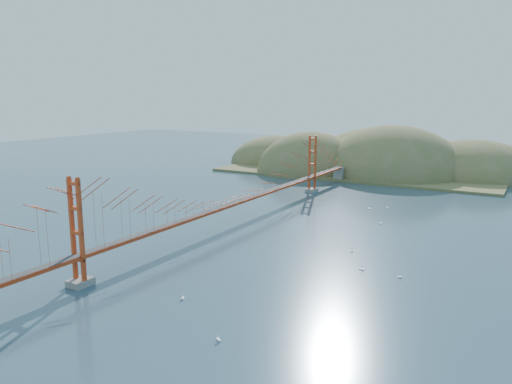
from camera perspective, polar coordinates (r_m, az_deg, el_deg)
The scene contains 11 objects.
ground at distance 78.52m, azimuth -2.57°, elevation -3.62°, with size 320.00×320.00×0.00m, color #304B60.
bridge at distance 77.20m, azimuth -2.54°, elevation 1.45°, with size 2.20×94.40×12.00m.
far_headlands at distance 139.37m, azimuth 13.67°, elevation 2.54°, with size 84.00×58.00×25.00m.
sailboat_16 at distance 90.74m, azimuth 12.88°, elevation -1.78°, with size 0.67×0.67×0.73m.
sailboat_14 at distance 58.16m, azimuth 16.10°, elevation -9.23°, with size 0.64×0.64×0.66m.
sailboat_0 at distance 65.96m, azimuth 10.91°, elevation -6.57°, with size 0.50×0.51×0.57m.
sailboat_2 at distance 59.52m, azimuth 12.00°, elevation -8.55°, with size 0.62×0.57×0.70m.
sailboat_3 at distance 92.17m, azimuth 14.80°, elevation -1.68°, with size 0.56×0.46×0.66m.
sailboat_6 at distance 42.88m, azimuth -4.32°, elevation -16.36°, with size 0.70×0.70×0.74m.
sailboat_10 at distance 51.03m, azimuth -8.36°, elevation -11.81°, with size 0.63×0.63×0.69m.
sailboat_1 at distance 80.92m, azimuth 14.05°, elevation -3.40°, with size 0.59×0.59×0.62m.
Camera 1 is at (41.24, -63.80, 19.88)m, focal length 35.00 mm.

